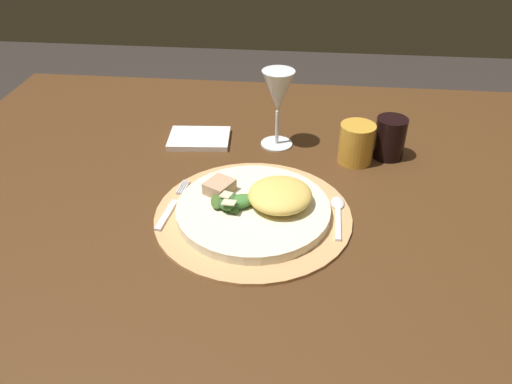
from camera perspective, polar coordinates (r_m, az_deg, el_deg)
dining_table at (r=1.10m, az=-0.84°, el=-5.29°), size 1.41×1.05×0.74m
placemat at (r=0.92m, az=-0.32°, el=-2.63°), size 0.36×0.36×0.01m
dinner_plate at (r=0.91m, az=-0.32°, el=-2.02°), size 0.28×0.28×0.02m
pasta_serving at (r=0.90m, az=2.75°, el=-0.34°), size 0.16×0.16×0.04m
salad_greens at (r=0.90m, az=-2.70°, el=-1.11°), size 0.09×0.07×0.03m
bread_piece at (r=0.94m, az=-4.17°, el=0.59°), size 0.06×0.06×0.02m
fork at (r=0.94m, az=-9.57°, el=-1.64°), size 0.03×0.16×0.00m
spoon at (r=0.93m, az=9.26°, el=-2.00°), size 0.03×0.13×0.01m
napkin at (r=1.17m, az=-6.46°, el=6.06°), size 0.14×0.11×0.01m
wine_glass at (r=1.09m, az=2.50°, el=11.03°), size 0.07×0.07×0.17m
amber_tumbler at (r=1.08m, az=11.31°, el=5.44°), size 0.07×0.07×0.09m
dark_tumbler at (r=1.12m, az=14.95°, el=5.95°), size 0.07×0.07×0.09m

